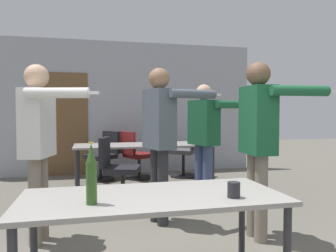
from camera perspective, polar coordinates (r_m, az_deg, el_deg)
The scene contains 13 objects.
back_wall at distance 6.88m, azimuth -8.62°, elevation 3.09°, with size 5.70×0.12×2.72m.
conference_table_near at distance 2.18m, azimuth -2.60°, elevation -13.72°, with size 1.68×0.74×0.73m.
conference_table_far at distance 5.53m, azimuth -4.11°, elevation -3.74°, with size 2.31×0.81×0.73m.
person_near_casual at distance 3.35m, azimuth 15.58°, elevation -0.95°, with size 0.78×0.62×1.75m.
person_left_plaid at distance 4.66m, azimuth 6.37°, elevation -0.92°, with size 0.88×0.62×1.65m.
person_center_tall at distance 3.37m, azimuth -21.54°, elevation -1.34°, with size 0.73×0.70×1.72m.
person_far_watching at distance 3.69m, azimuth -1.35°, elevation -0.52°, with size 0.89×0.58×1.76m.
office_chair_side_rolled at distance 6.30m, azimuth -11.15°, elevation -5.39°, with size 0.68×0.67×0.90m.
office_chair_far_left at distance 4.77m, azimuth -8.80°, elevation -7.83°, with size 0.63×0.58×0.91m.
office_chair_mid_tucked at distance 6.26m, azimuth -5.62°, elevation -5.40°, with size 0.67×0.63×0.90m.
office_chair_near_pushed at distance 6.41m, azimuth 3.33°, elevation -4.84°, with size 0.69×0.67×0.96m.
beer_bottle at distance 1.96m, azimuth -13.19°, elevation -8.32°, with size 0.06×0.06×0.36m.
drink_cup at distance 2.12m, azimuth 11.38°, elevation -10.84°, with size 0.08×0.08×0.10m.
Camera 1 is at (-0.60, -1.50, 1.26)m, focal length 35.00 mm.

